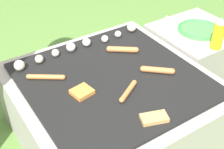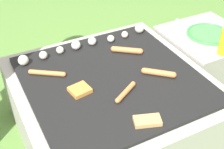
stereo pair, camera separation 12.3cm
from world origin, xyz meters
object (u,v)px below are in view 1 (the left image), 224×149
at_px(sausage_front_center, 46,77).
at_px(plate_colorful, 199,29).
at_px(condiment_bottle, 218,34).
at_px(fork_utensil, 176,19).

height_order(sausage_front_center, plate_colorful, sausage_front_center).
xyz_separation_m(condiment_bottle, fork_utensil, (0.05, 0.39, -0.08)).
bearing_deg(plate_colorful, sausage_front_center, 176.57).
bearing_deg(fork_utensil, plate_colorful, -83.31).
relative_size(sausage_front_center, condiment_bottle, 0.89).
relative_size(sausage_front_center, plate_colorful, 0.62).
height_order(sausage_front_center, condiment_bottle, condiment_bottle).
xyz_separation_m(plate_colorful, condiment_bottle, (-0.07, -0.20, 0.08)).
height_order(sausage_front_center, fork_utensil, sausage_front_center).
distance_m(plate_colorful, fork_utensil, 0.19).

